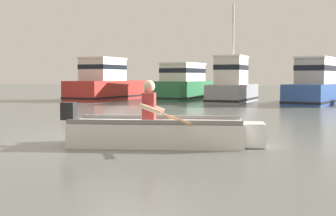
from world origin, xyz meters
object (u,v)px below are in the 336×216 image
at_px(moored_boat_red, 107,84).
at_px(moored_boat_grey, 233,85).
at_px(rowboat_with_person, 161,132).
at_px(moored_boat_blue, 318,86).
at_px(moored_boat_green, 186,86).

xyz_separation_m(moored_boat_red, moored_boat_grey, (7.09, -0.59, -0.01)).
bearing_deg(rowboat_with_person, moored_boat_blue, 79.70).
bearing_deg(moored_boat_grey, moored_boat_green, 148.31).
height_order(moored_boat_red, moored_boat_blue, moored_boat_red).
xyz_separation_m(moored_boat_green, moored_boat_grey, (2.88, -1.78, 0.08)).
distance_m(moored_boat_green, moored_boat_blue, 7.11).
height_order(rowboat_with_person, moored_boat_green, moored_boat_green).
height_order(moored_boat_red, moored_boat_green, moored_boat_red).
distance_m(rowboat_with_person, moored_boat_blue, 15.56).
relative_size(rowboat_with_person, moored_boat_red, 0.60).
xyz_separation_m(moored_boat_grey, moored_boat_blue, (4.05, 0.19, -0.04)).
distance_m(rowboat_with_person, moored_boat_green, 17.40).
xyz_separation_m(rowboat_with_person, moored_boat_grey, (-1.27, 15.11, 0.59)).
distance_m(rowboat_with_person, moored_boat_red, 17.79).
height_order(moored_boat_grey, moored_boat_blue, moored_boat_grey).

